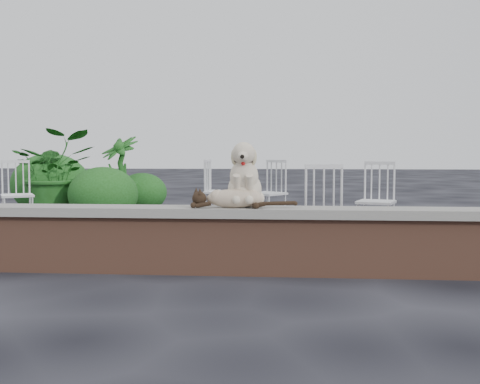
# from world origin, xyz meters

# --- Properties ---
(ground) EXTENTS (60.00, 60.00, 0.00)m
(ground) POSITION_xyz_m (0.00, 0.00, 0.00)
(ground) COLOR black
(ground) RESTS_ON ground
(brick_wall) EXTENTS (6.00, 0.30, 0.50)m
(brick_wall) POSITION_xyz_m (0.00, 0.00, 0.25)
(brick_wall) COLOR brown
(brick_wall) RESTS_ON ground
(capstone) EXTENTS (6.20, 0.40, 0.08)m
(capstone) POSITION_xyz_m (0.00, 0.00, 0.54)
(capstone) COLOR slate
(capstone) RESTS_ON brick_wall
(dog) EXTENTS (0.38, 0.50, 0.58)m
(dog) POSITION_xyz_m (0.40, 0.10, 0.87)
(dog) COLOR beige
(dog) RESTS_ON capstone
(cat) EXTENTS (1.08, 0.26, 0.18)m
(cat) POSITION_xyz_m (0.32, -0.05, 0.67)
(cat) COLOR tan
(cat) RESTS_ON capstone
(chair_e) EXTENTS (0.62, 0.62, 0.94)m
(chair_e) POSITION_xyz_m (-0.25, 3.75, 0.47)
(chair_e) COLOR white
(chair_e) RESTS_ON ground
(chair_d) EXTENTS (0.72, 0.72, 0.94)m
(chair_d) POSITION_xyz_m (1.85, 2.15, 0.47)
(chair_d) COLOR white
(chair_d) RESTS_ON ground
(chair_b) EXTENTS (0.79, 0.79, 0.94)m
(chair_b) POSITION_xyz_m (0.49, 3.46, 0.47)
(chair_b) COLOR white
(chair_b) RESTS_ON ground
(chair_a) EXTENTS (0.76, 0.76, 0.94)m
(chair_a) POSITION_xyz_m (-2.98, 2.79, 0.47)
(chair_a) COLOR white
(chair_a) RESTS_ON ground
(chair_c) EXTENTS (0.66, 0.66, 0.94)m
(chair_c) POSITION_xyz_m (1.09, 0.90, 0.47)
(chair_c) COLOR white
(chair_c) RESTS_ON ground
(potted_plant_a) EXTENTS (1.61, 1.52, 1.42)m
(potted_plant_a) POSITION_xyz_m (-3.04, 4.27, 0.71)
(potted_plant_a) COLOR #1A4915
(potted_plant_a) RESTS_ON ground
(potted_plant_b) EXTENTS (1.04, 1.04, 1.33)m
(potted_plant_b) POSITION_xyz_m (-2.21, 5.14, 0.67)
(potted_plant_b) COLOR #1A4915
(potted_plant_b) RESTS_ON ground
(shrubbery) EXTENTS (2.64, 2.40, 1.09)m
(shrubbery) POSITION_xyz_m (-2.78, 4.71, 0.43)
(shrubbery) COLOR #1A4915
(shrubbery) RESTS_ON ground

